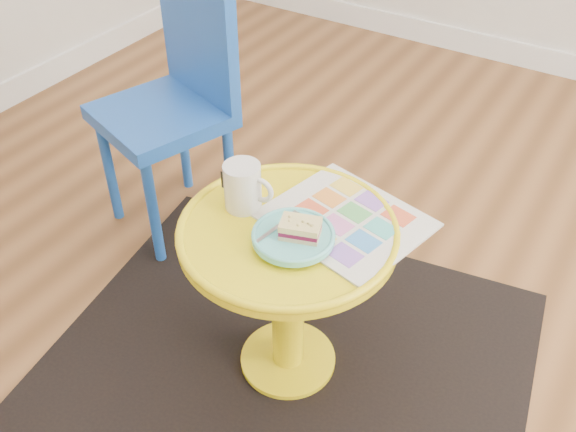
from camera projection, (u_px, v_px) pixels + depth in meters
The scene contains 10 objects.
floor at pixel (365, 334), 1.90m from camera, with size 4.00×4.00×0.00m, color brown.
room_walls at pixel (270, 92), 2.92m from camera, with size 4.00×4.00×4.00m.
rug at pixel (288, 361), 1.82m from camera, with size 1.30×1.10×0.01m, color black.
side_table at pixel (288, 272), 1.60m from camera, with size 0.52×0.52×0.50m.
chair at pixel (177, 95), 2.04m from camera, with size 0.47×0.47×0.84m.
newspaper at pixel (346, 220), 1.53m from camera, with size 0.35×0.30×0.01m, color silver.
mug at pixel (244, 185), 1.54m from camera, with size 0.13×0.09×0.12m.
plate at pixel (293, 237), 1.46m from camera, with size 0.19×0.19×0.02m.
cake_slice at pixel (300, 229), 1.44m from camera, with size 0.10×0.09×0.04m.
fork at pixel (279, 226), 1.47m from camera, with size 0.04×0.14×0.00m.
Camera 1 is at (0.47, -1.18, 1.48)m, focal length 40.00 mm.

